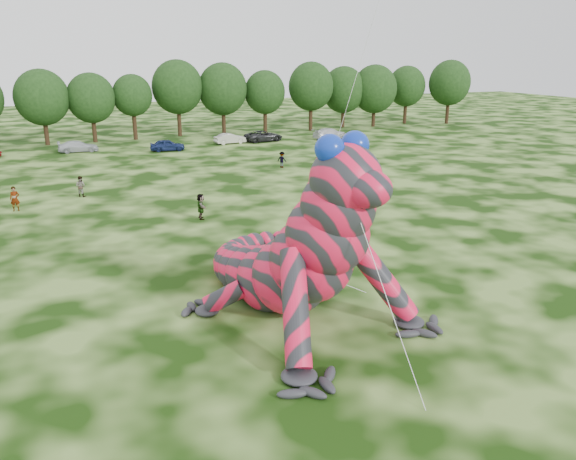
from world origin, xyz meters
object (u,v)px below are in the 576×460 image
Objects in this scene: car_3 at (78,146)px; car_7 at (330,134)px; tree_13 at (311,96)px; tree_7 at (43,107)px; tree_8 at (92,108)px; tree_12 at (265,102)px; tree_11 at (223,99)px; tree_16 at (406,95)px; car_5 at (230,139)px; car_6 at (264,136)px; spectator_0 at (15,199)px; tree_10 at (178,98)px; tree_15 at (374,96)px; inflatable_gecko at (272,219)px; spectator_1 at (81,186)px; spectator_5 at (201,206)px; tree_14 at (343,97)px; spectator_2 at (282,160)px; car_4 at (167,145)px; tree_17 at (449,92)px; tree_9 at (133,107)px.

car_3 is 32.61m from car_7.
tree_7 is at bearing -179.50° from tree_13.
tree_12 is at bearing 1.78° from tree_8.
tree_16 is (31.66, 1.18, -0.35)m from tree_11.
car_6 reaches higher than car_5.
tree_10 is at bearing 66.68° from spectator_0.
tree_15 is (24.69, -0.42, -0.22)m from tree_11.
tree_8 is 0.85× the size of tree_10.
inflatable_gecko reaches higher than car_6.
tree_13 is 2.46× the size of car_5.
car_5 is at bearing -92.85° from car_3.
spectator_0 is at bearing 68.04° from spectator_1.
car_5 is 34.79m from spectator_5.
tree_14 is 2.06× the size of car_3.
tree_8 is 1.78× the size of car_7.
spectator_1 is 20.44m from spectator_2.
spectator_2 is (-26.08, -26.29, -3.99)m from tree_15.
tree_8 reaches higher than car_6.
tree_11 is at bearing -12.22° from spectator_5.
car_3 is 23.27m from spectator_1.
tree_14 is at bearing -61.83° from car_4.
tree_8 is at bearing 179.67° from tree_17.
tree_16 reaches higher than tree_12.
inflatable_gecko is 56.52m from tree_8.
spectator_1 is (-19.33, -22.65, 0.18)m from car_5.
car_3 is (3.45, -7.29, -4.07)m from tree_7.
car_6 is (15.64, -8.15, -3.62)m from tree_9.
car_6 is at bearing -15.85° from tree_7.
spectator_2 is (9.03, -14.83, 0.13)m from car_4.
car_7 is at bearing 41.58° from inflatable_gecko.
car_4 is 27.66m from spectator_0.
car_3 is at bearing 78.00° from car_4.
tree_10 is 5.73× the size of spectator_5.
tree_14 is 1.00× the size of tree_16.
spectator_1 is (-24.07, -22.95, 0.14)m from car_6.
inflatable_gecko is at bearing 142.51° from spectator_1.
tree_7 is at bearing 80.47° from inflatable_gecko.
tree_15 is 56.66m from spectator_5.
tree_12 is (6.23, -0.46, -0.55)m from tree_11.
tree_16 is 44.24m from car_4.
tree_7 reaches higher than tree_12.
tree_7 is 5.87m from tree_8.
tree_12 is 13.49m from tree_14.
car_7 is at bearing -40.16° from tree_11.
tree_17 reaches higher than car_7.
tree_14 is at bearing 173.64° from tree_17.
tree_8 is 34.70m from spectator_0.
car_7 is 2.93× the size of spectator_1.
car_7 is at bearing -97.40° from tree_13.
tree_8 is 4.88× the size of spectator_5.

